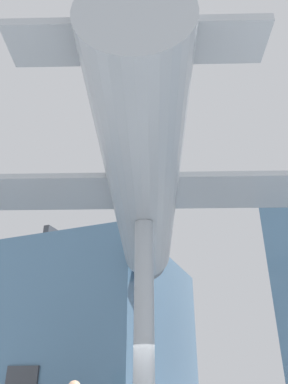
{
  "coord_description": "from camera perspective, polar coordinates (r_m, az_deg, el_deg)",
  "views": [
    {
      "loc": [
        3.96,
        -10.28,
        1.59
      ],
      "look_at": [
        0.0,
        0.0,
        7.2
      ],
      "focal_mm": 35.0,
      "sensor_mm": 36.0,
      "label": 1
    }
  ],
  "objects": [
    {
      "name": "glass_pavilion_left",
      "position": [
        26.49,
        -7.96,
        -20.28
      ],
      "size": [
        10.75,
        13.27,
        9.75
      ],
      "color": "slate",
      "rests_on": "ground_plane"
    },
    {
      "name": "support_pylon_central",
      "position": [
        11.11,
        -0.0,
        -19.43
      ],
      "size": [
        0.58,
        0.58,
        6.11
      ],
      "color": "#999EA3",
      "rests_on": "ground_plane"
    },
    {
      "name": "suspended_airplane",
      "position": [
        12.71,
        0.04,
        -0.76
      ],
      "size": [
        15.28,
        15.02,
        2.96
      ],
      "rotation": [
        0.0,
        0.0,
        0.34
      ],
      "color": "#93999E",
      "rests_on": "support_pylon_central"
    }
  ]
}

